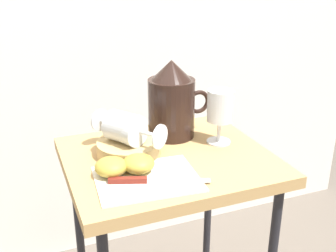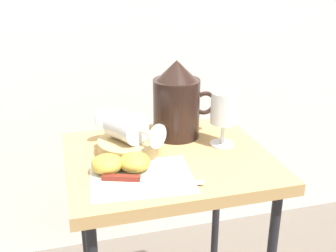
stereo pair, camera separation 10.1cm
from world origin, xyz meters
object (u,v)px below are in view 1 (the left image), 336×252
object	(u,v)px
basket_tray	(129,148)
pitcher	(172,106)
table	(168,184)
wine_glass_tipped_far	(126,129)
apple_half_right	(139,164)
wine_glass_upright	(220,109)
knife	(144,180)
apple_half_left	(111,167)
wine_glass_tipped_near	(126,128)

from	to	relation	value
basket_tray	pitcher	world-z (taller)	pitcher
table	wine_glass_tipped_far	distance (m)	0.19
basket_tray	apple_half_right	bearing A→B (deg)	-94.19
wine_glass_upright	apple_half_right	distance (m)	0.28
wine_glass_tipped_far	pitcher	bearing A→B (deg)	26.00
wine_glass_upright	knife	size ratio (longest dim) A/B	0.67
wine_glass_tipped_far	knife	world-z (taller)	wine_glass_tipped_far
apple_half_left	wine_glass_upright	bearing A→B (deg)	14.01
pitcher	wine_glass_upright	distance (m)	0.14
basket_tray	wine_glass_tipped_near	size ratio (longest dim) A/B	1.00
table	wine_glass_upright	world-z (taller)	wine_glass_upright
pitcher	knife	xyz separation A→B (m)	(-0.16, -0.23, -0.08)
basket_tray	wine_glass_tipped_far	xyz separation A→B (m)	(-0.01, -0.00, 0.05)
basket_tray	wine_glass_tipped_far	bearing A→B (deg)	-166.09
knife	basket_tray	bearing A→B (deg)	85.63
wine_glass_tipped_near	pitcher	bearing A→B (deg)	26.21
wine_glass_tipped_near	apple_half_right	world-z (taller)	wine_glass_tipped_near
apple_half_left	knife	bearing A→B (deg)	-45.85
basket_tray	apple_half_left	size ratio (longest dim) A/B	2.18
basket_tray	knife	world-z (taller)	basket_tray
wine_glass_tipped_far	apple_half_right	distance (m)	0.11
basket_tray	wine_glass_upright	distance (m)	0.26
wine_glass_tipped_near	knife	bearing A→B (deg)	-92.45
apple_half_right	table	bearing A→B (deg)	32.48
pitcher	apple_half_left	bearing A→B (deg)	-141.73
wine_glass_tipped_near	wine_glass_tipped_far	world-z (taller)	wine_glass_tipped_near
pitcher	wine_glass_upright	world-z (taller)	pitcher
wine_glass_upright	apple_half_right	xyz separation A→B (m)	(-0.25, -0.09, -0.07)
apple_half_right	knife	xyz separation A→B (m)	(-0.00, -0.05, -0.02)
table	apple_half_left	world-z (taller)	apple_half_left
table	knife	world-z (taller)	knife
wine_glass_tipped_near	apple_half_right	xyz separation A→B (m)	(-0.00, -0.10, -0.05)
table	basket_tray	xyz separation A→B (m)	(-0.09, 0.04, 0.10)
wine_glass_tipped_near	wine_glass_tipped_far	xyz separation A→B (m)	(-0.00, -0.00, -0.00)
wine_glass_upright	apple_half_left	world-z (taller)	wine_glass_upright
apple_half_right	knife	distance (m)	0.05
table	wine_glass_upright	xyz separation A→B (m)	(0.16, 0.02, 0.18)
wine_glass_upright	wine_glass_tipped_far	xyz separation A→B (m)	(-0.25, 0.02, -0.03)
wine_glass_upright	wine_glass_tipped_far	bearing A→B (deg)	176.10
wine_glass_tipped_far	apple_half_right	xyz separation A→B (m)	(-0.00, -0.10, -0.05)
table	knife	xyz separation A→B (m)	(-0.10, -0.11, 0.09)
basket_tray	apple_half_right	xyz separation A→B (m)	(-0.01, -0.11, 0.01)
table	basket_tray	size ratio (longest dim) A/B	4.40
pitcher	wine_glass_tipped_near	world-z (taller)	pitcher
pitcher	apple_half_left	xyz separation A→B (m)	(-0.22, -0.17, -0.06)
wine_glass_tipped_near	apple_half_left	xyz separation A→B (m)	(-0.06, -0.10, -0.05)
pitcher	wine_glass_tipped_near	distance (m)	0.17
knife	wine_glass_tipped_near	bearing A→B (deg)	87.55
apple_half_left	apple_half_right	xyz separation A→B (m)	(0.06, -0.01, 0.00)
wine_glass_tipped_near	knife	size ratio (longest dim) A/B	0.75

